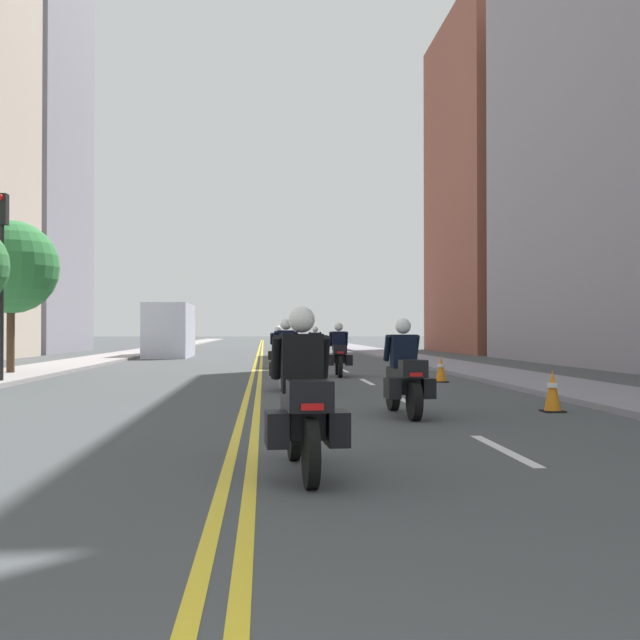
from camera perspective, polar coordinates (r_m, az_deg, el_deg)
The scene contains 20 objects.
ground_plane at distance 48.89m, azimuth -4.45°, elevation -2.42°, with size 264.00×264.00×0.00m, color #424547.
sidewalk_left at distance 49.48m, azimuth -13.07°, elevation -2.32°, with size 2.61×144.00×0.12m, color gray.
sidewalk_right at distance 49.41m, azimuth 4.18°, elevation -2.34°, with size 2.61×144.00×0.12m, color gray.
centreline_yellow_inner at distance 48.89m, azimuth -4.59°, elevation -2.42°, with size 0.12×132.00×0.01m, color yellow.
centreline_yellow_outer at distance 48.89m, azimuth -4.31°, elevation -2.42°, with size 0.12×132.00×0.01m, color yellow.
lane_dashes_white at distance 30.03m, azimuth 1.21°, elevation -3.45°, with size 0.14×56.40×0.01m.
building_right_1 at distance 35.64m, azimuth 22.12°, elevation 17.35°, with size 6.49×19.54×24.92m.
building_left_2 at distance 54.76m, azimuth -21.42°, elevation 13.68°, with size 7.01×12.14×30.05m.
building_right_2 at distance 52.27m, azimuth 13.03°, elevation 9.73°, with size 6.83×14.30×21.83m.
motorcycle_0 at distance 7.51m, azimuth -1.28°, elevation -6.40°, with size 0.79×2.16×1.64m.
motorcycle_1 at distance 12.71m, azimuth 6.28°, elevation -4.23°, with size 0.78×2.17×1.61m.
motorcycle_2 at distance 18.23m, azimuth -2.54°, elevation -3.04°, with size 0.77×2.14×1.68m.
motorcycle_3 at distance 23.48m, azimuth 1.41°, elevation -2.56°, with size 0.77×2.14×1.65m.
motorcycle_4 at distance 28.77m, azimuth -3.12°, elevation -2.30°, with size 0.77×2.10×1.59m.
motorcycle_5 at distance 34.32m, azimuth -0.36°, elevation -2.04°, with size 0.78×2.24×1.58m.
traffic_cone_1 at distance 21.19m, azimuth 8.93°, elevation -3.61°, with size 0.38×0.38×0.71m.
traffic_cone_2 at distance 13.90m, azimuth 16.83°, elevation -5.05°, with size 0.36×0.36×0.73m.
traffic_light_near at distance 21.51m, azimuth -22.50°, elevation 4.61°, with size 0.28×0.38×4.93m.
street_tree_1 at distance 25.46m, azimuth -21.90°, elevation 3.63°, with size 2.86×2.86×4.78m.
parked_truck at distance 41.62m, azimuth -10.99°, elevation -0.95°, with size 2.20×6.50×2.80m.
Camera 1 is at (0.24, -0.87, 1.40)m, focal length 43.23 mm.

